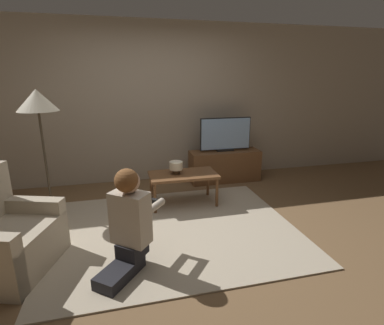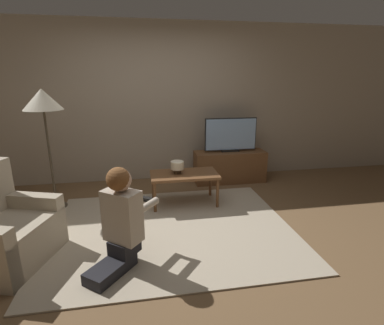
# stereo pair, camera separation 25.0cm
# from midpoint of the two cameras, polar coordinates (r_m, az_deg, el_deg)

# --- Properties ---
(ground_plane) EXTENTS (10.00, 10.00, 0.00)m
(ground_plane) POSITION_cam_midpoint_polar(r_m,az_deg,el_deg) (3.62, -5.29, -12.71)
(ground_plane) COLOR brown
(wall_back) EXTENTS (10.00, 0.06, 2.60)m
(wall_back) POSITION_cam_midpoint_polar(r_m,az_deg,el_deg) (5.11, -9.06, 10.98)
(wall_back) COLOR tan
(wall_back) RESTS_ON ground_plane
(rug) EXTENTS (2.79, 2.25, 0.02)m
(rug) POSITION_cam_midpoint_polar(r_m,az_deg,el_deg) (3.62, -5.29, -12.60)
(rug) COLOR #BCAD93
(rug) RESTS_ON ground_plane
(tv_stand) EXTENTS (1.19, 0.39, 0.53)m
(tv_stand) POSITION_cam_midpoint_polar(r_m,az_deg,el_deg) (5.14, 4.84, -0.65)
(tv_stand) COLOR brown
(tv_stand) RESTS_ON ground_plane
(tv) EXTENTS (0.87, 0.08, 0.56)m
(tv) POSITION_cam_midpoint_polar(r_m,az_deg,el_deg) (5.01, 4.97, 5.37)
(tv) COLOR black
(tv) RESTS_ON tv_stand
(coffee_table) EXTENTS (0.93, 0.50, 0.45)m
(coffee_table) POSITION_cam_midpoint_polar(r_m,az_deg,el_deg) (4.13, -3.43, -2.79)
(coffee_table) COLOR brown
(coffee_table) RESTS_ON ground_plane
(floor_lamp) EXTENTS (0.48, 0.48, 1.60)m
(floor_lamp) POSITION_cam_midpoint_polar(r_m,az_deg,el_deg) (4.18, -28.90, 9.44)
(floor_lamp) COLOR #4C4233
(floor_lamp) RESTS_ON ground_plane
(armchair) EXTENTS (0.95, 1.04, 0.94)m
(armchair) POSITION_cam_midpoint_polar(r_m,az_deg,el_deg) (3.37, -34.17, -12.20)
(armchair) COLOR #B7A88E
(armchair) RESTS_ON ground_plane
(person_kneeling) EXTENTS (0.72, 0.81, 0.97)m
(person_kneeling) POSITION_cam_midpoint_polar(r_m,az_deg,el_deg) (2.82, -14.47, -10.57)
(person_kneeling) COLOR #232328
(person_kneeling) RESTS_ON rug
(table_lamp) EXTENTS (0.18, 0.18, 0.17)m
(table_lamp) POSITION_cam_midpoint_polar(r_m,az_deg,el_deg) (4.09, -4.80, -0.76)
(table_lamp) COLOR #4C3823
(table_lamp) RESTS_ON coffee_table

